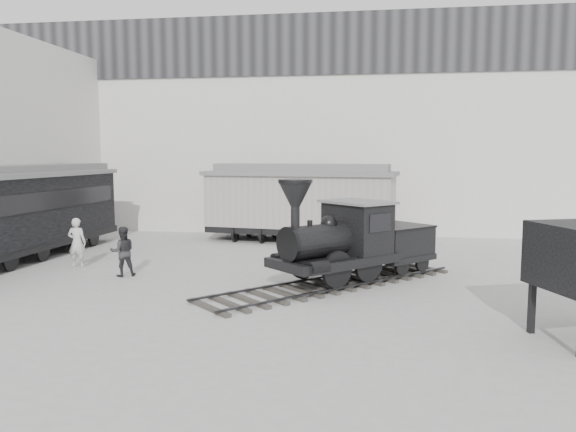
% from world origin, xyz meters
% --- Properties ---
extents(ground, '(90.00, 90.00, 0.00)m').
position_xyz_m(ground, '(0.00, 0.00, 0.00)').
color(ground, '#9E9E9B').
extents(north_wall, '(34.00, 2.51, 11.00)m').
position_xyz_m(north_wall, '(0.00, 14.98, 5.55)').
color(north_wall, silver).
rests_on(north_wall, ground).
extents(locomotive, '(7.90, 8.02, 3.27)m').
position_xyz_m(locomotive, '(2.64, 3.12, 1.21)').
color(locomotive, '#35312C').
rests_on(locomotive, ground).
extents(boxcar, '(9.20, 3.98, 3.65)m').
position_xyz_m(boxcar, '(0.02, 11.34, 1.91)').
color(boxcar, black).
rests_on(boxcar, ground).
extents(passenger_coach, '(3.25, 12.83, 3.41)m').
position_xyz_m(passenger_coach, '(-10.14, 4.65, 1.88)').
color(passenger_coach, black).
rests_on(passenger_coach, ground).
extents(visitor_a, '(0.69, 0.47, 1.81)m').
position_xyz_m(visitor_a, '(-7.22, 4.21, 0.90)').
color(visitor_a, silver).
rests_on(visitor_a, ground).
extents(visitor_b, '(1.03, 0.96, 1.68)m').
position_xyz_m(visitor_b, '(-4.92, 3.01, 0.84)').
color(visitor_b, '#2C2B2E').
rests_on(visitor_b, ground).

